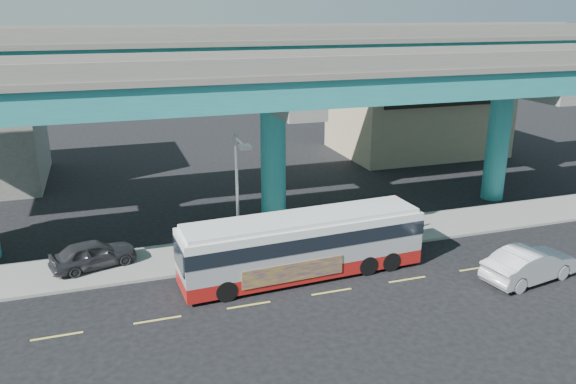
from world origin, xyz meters
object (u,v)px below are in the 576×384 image
object	(u,v)px
parked_car	(93,254)
stop_sign	(394,207)
transit_bus	(303,243)
sedan	(530,264)
street_lamp	(239,182)

from	to	relation	value
parked_car	stop_sign	size ratio (longest dim) A/B	1.70
transit_bus	parked_car	size ratio (longest dim) A/B	2.73
transit_bus	sedan	size ratio (longest dim) A/B	2.32
transit_bus	stop_sign	size ratio (longest dim) A/B	4.64
parked_car	street_lamp	distance (m)	8.34
transit_bus	street_lamp	distance (m)	4.30
stop_sign	transit_bus	bearing A→B (deg)	-146.91
transit_bus	street_lamp	xyz separation A→B (m)	(-2.71, 1.68, 2.88)
sedan	street_lamp	world-z (taller)	street_lamp
sedan	stop_sign	distance (m)	7.62
parked_car	transit_bus	bearing A→B (deg)	-127.86
street_lamp	stop_sign	xyz separation A→B (m)	(8.96, 0.71, -2.52)
transit_bus	stop_sign	distance (m)	6.70
parked_car	street_lamp	size ratio (longest dim) A/B	0.67
street_lamp	stop_sign	bearing A→B (deg)	4.52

